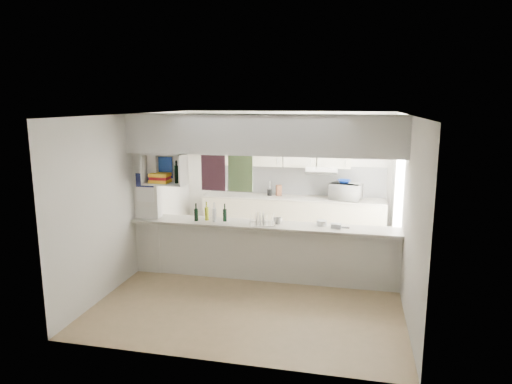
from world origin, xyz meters
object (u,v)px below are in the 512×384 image
(dish_rack, at_px, (262,219))
(wine_bottles, at_px, (211,214))
(bowl, at_px, (344,181))
(microwave, at_px, (346,191))

(dish_rack, bearing_deg, wine_bottles, 163.85)
(bowl, relative_size, dish_rack, 0.58)
(bowl, relative_size, wine_bottles, 0.50)
(bowl, bearing_deg, wine_bottles, -133.57)
(bowl, bearing_deg, microwave, -18.72)
(dish_rack, xyz_separation_m, wine_bottles, (-0.84, 0.02, 0.03))
(microwave, bearing_deg, bowl, -3.84)
(dish_rack, bearing_deg, microwave, 45.42)
(bowl, bearing_deg, dish_rack, -118.75)
(wine_bottles, bearing_deg, bowl, 46.43)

